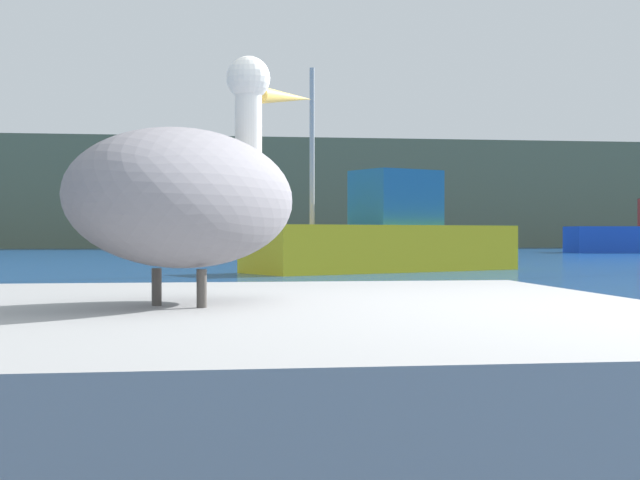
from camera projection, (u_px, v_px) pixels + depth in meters
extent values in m
cube|color=#5B664C|center=(214.00, 197.00, 65.83)|extent=(140.00, 14.73, 7.11)
cube|color=gray|center=(189.00, 427.00, 2.80)|extent=(2.94, 2.67, 0.74)
ellipsoid|color=slate|center=(188.00, 198.00, 2.79)|extent=(0.95, 1.06, 0.42)
cylinder|color=white|center=(248.00, 137.00, 3.09)|extent=(0.09, 0.09, 0.31)
sphere|color=white|center=(248.00, 78.00, 3.09)|extent=(0.15, 0.15, 0.15)
cone|color=gold|center=(287.00, 97.00, 3.32)|extent=(0.27, 0.34, 0.09)
cylinder|color=#4C4742|center=(157.00, 287.00, 2.79)|extent=(0.03, 0.03, 0.11)
cylinder|color=#4C4742|center=(202.00, 288.00, 2.71)|extent=(0.03, 0.03, 0.11)
cube|color=yellow|center=(384.00, 248.00, 23.32)|extent=(7.44, 5.06, 1.16)
cube|color=#1E6099|center=(396.00, 198.00, 23.51)|extent=(2.40, 2.20, 1.39)
cylinder|color=#B2B2B2|center=(312.00, 146.00, 22.10)|extent=(0.12, 0.12, 3.74)
cylinder|color=#3F382D|center=(265.00, 209.00, 21.39)|extent=(0.10, 0.10, 0.70)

